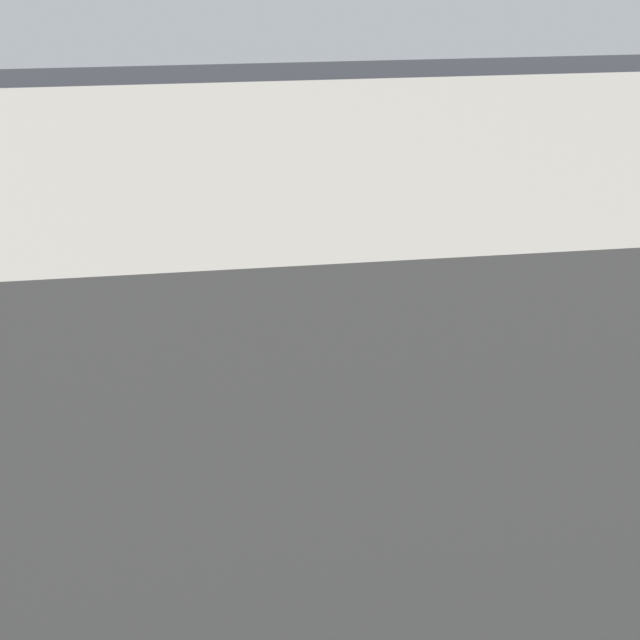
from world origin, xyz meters
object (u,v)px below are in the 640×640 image
fire_hydrant (217,394)px  sign_post (186,378)px  moving_hatchback (429,272)px  pedestrian (171,374)px

fire_hydrant → sign_post: bearing=76.9°
moving_hatchback → sign_post: size_ratio=1.70×
fire_hydrant → moving_hatchback: bearing=-145.3°
fire_hydrant → pedestrian: 0.89m
moving_hatchback → fire_hydrant: size_ratio=5.08×
moving_hatchback → fire_hydrant: bearing=34.7°
moving_hatchback → sign_post: (4.17, 4.27, 0.55)m
sign_post → pedestrian: bearing=-80.4°
pedestrian → sign_post: size_ratio=0.68×
sign_post → fire_hydrant: bearing=-103.1°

